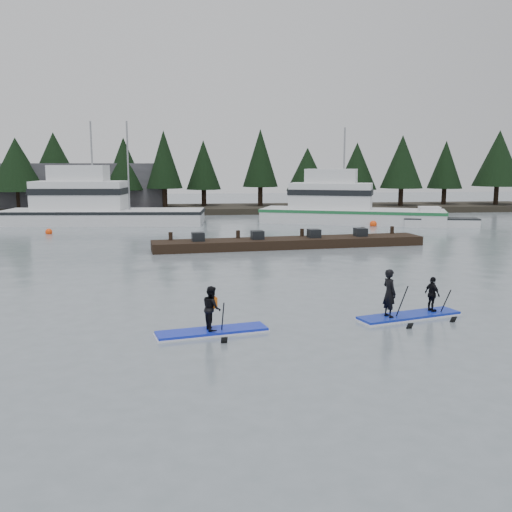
{
  "coord_description": "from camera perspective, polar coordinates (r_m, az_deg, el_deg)",
  "views": [
    {
      "loc": [
        -2.84,
        -17.39,
        4.9
      ],
      "look_at": [
        0.0,
        6.0,
        1.1
      ],
      "focal_mm": 40.0,
      "sensor_mm": 36.0,
      "label": 1
    }
  ],
  "objects": [
    {
      "name": "buoy_a",
      "position": [
        43.18,
        -20.0,
        2.09
      ],
      "size": [
        0.49,
        0.49,
        0.49
      ],
      "primitive_type": "sphere",
      "color": "#FF440C",
      "rests_on": "ground"
    },
    {
      "name": "skiff",
      "position": [
        47.76,
        17.92,
        3.24
      ],
      "size": [
        6.05,
        3.01,
        0.68
      ],
      "primitive_type": "cube",
      "rotation": [
        0.0,
        0.0,
        -0.23
      ],
      "color": "white",
      "rests_on": "ground"
    },
    {
      "name": "fishing_boat_large",
      "position": [
        49.11,
        -15.51,
        3.92
      ],
      "size": [
        16.63,
        6.18,
        9.33
      ],
      "rotation": [
        0.0,
        0.0,
        -0.1
      ],
      "color": "white",
      "rests_on": "ground"
    },
    {
      "name": "paddleboard_solo",
      "position": [
        16.75,
        -4.44,
        -6.2
      ],
      "size": [
        3.35,
        1.45,
        1.86
      ],
      "rotation": [
        0.0,
        0.0,
        0.21
      ],
      "color": "#1428C4",
      "rests_on": "ground"
    },
    {
      "name": "buoy_c",
      "position": [
        46.7,
        11.64,
        2.95
      ],
      "size": [
        0.57,
        0.57,
        0.57
      ],
      "primitive_type": "sphere",
      "color": "#FF440C",
      "rests_on": "ground"
    },
    {
      "name": "fishing_boat_medium",
      "position": [
        48.89,
        9.04,
        4.04
      ],
      "size": [
        15.58,
        9.48,
        8.88
      ],
      "rotation": [
        0.0,
        0.0,
        -0.37
      ],
      "color": "white",
      "rests_on": "ground"
    },
    {
      "name": "floating_dock",
      "position": [
        34.06,
        3.42,
        1.33
      ],
      "size": [
        16.44,
        3.9,
        0.54
      ],
      "primitive_type": "cube",
      "rotation": [
        0.0,
        0.0,
        0.11
      ],
      "color": "black",
      "rests_on": "ground"
    },
    {
      "name": "paddleboard_duo",
      "position": [
        18.99,
        14.97,
        -4.52
      ],
      "size": [
        3.6,
        1.75,
        2.15
      ],
      "rotation": [
        0.0,
        0.0,
        0.28
      ],
      "color": "#1229AD",
      "rests_on": "ground"
    },
    {
      "name": "treeline",
      "position": [
        59.66,
        -4.19,
        4.43
      ],
      "size": [
        60.0,
        4.0,
        8.0
      ],
      "primitive_type": null,
      "color": "black",
      "rests_on": "ground"
    },
    {
      "name": "far_shore",
      "position": [
        59.64,
        -4.19,
        4.71
      ],
      "size": [
        70.0,
        8.0,
        0.6
      ],
      "primitive_type": "cube",
      "color": "#2D281E",
      "rests_on": "ground"
    },
    {
      "name": "ground",
      "position": [
        18.29,
        2.28,
        -6.39
      ],
      "size": [
        160.0,
        160.0,
        0.0
      ],
      "primitive_type": "plane",
      "color": "slate",
      "rests_on": "ground"
    },
    {
      "name": "waterfront_building",
      "position": [
        62.44,
        -17.33,
        6.55
      ],
      "size": [
        18.0,
        6.0,
        5.0
      ],
      "primitive_type": "cube",
      "color": "#4C4C51",
      "rests_on": "ground"
    }
  ]
}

